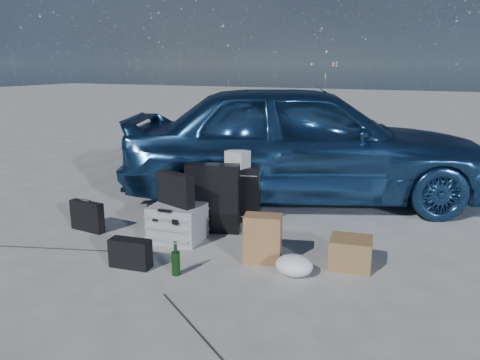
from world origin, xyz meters
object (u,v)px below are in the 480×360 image
pelican_case (178,223)px  cardboard_box (351,253)px  suitcase_right (237,194)px  duffel_bag (188,201)px  car (304,142)px  briefcase (87,216)px  green_bottle (176,259)px  suitcase_left (213,198)px

pelican_case → cardboard_box: (1.70, 0.07, -0.05)m
suitcase_right → duffel_bag: 0.63m
car → pelican_case: size_ratio=8.99×
pelican_case → briefcase: size_ratio=1.21×
briefcase → duffel_bag: 1.14m
pelican_case → suitcase_right: suitcase_right is taller
pelican_case → suitcase_right: (0.28, 0.80, 0.13)m
briefcase → green_bottle: size_ratio=1.47×
suitcase_left → briefcase: bearing=-173.0°
car → pelican_case: (-0.69, -1.91, -0.58)m
suitcase_left → suitcase_right: suitcase_left is taller
car → suitcase_left: size_ratio=6.23×
car → cardboard_box: (1.01, -1.84, -0.63)m
briefcase → green_bottle: bearing=-15.6°
car → cardboard_box: car is taller
car → briefcase: bearing=118.1°
car → suitcase_right: size_ratio=7.29×
pelican_case → green_bottle: size_ratio=1.78×
suitcase_right → duffel_bag: (-0.61, -0.05, -0.14)m
suitcase_left → cardboard_box: suitcase_left is taller
briefcase → cardboard_box: 2.72m
suitcase_left → green_bottle: suitcase_left is taller
suitcase_left → suitcase_right: bearing=60.7°
briefcase → suitcase_right: (1.29, 0.97, 0.15)m
suitcase_right → duffel_bag: size_ratio=0.93×
suitcase_left → duffel_bag: (-0.53, 0.37, -0.19)m
duffel_bag → briefcase: bearing=-114.4°
car → duffel_bag: 1.65m
briefcase → duffel_bag: size_ratio=0.62×
duffel_bag → cardboard_box: 2.14m
car → suitcase_right: 1.26m
pelican_case → duffel_bag: (-0.33, 0.75, -0.02)m
suitcase_right → cardboard_box: size_ratio=1.75×
briefcase → suitcase_right: bearing=41.5°
suitcase_right → green_bottle: 1.51m
suitcase_left → cardboard_box: 1.55m
pelican_case → briefcase: pelican_case is taller
cardboard_box → green_bottle: bearing=-149.3°
suitcase_left → duffel_bag: bearing=127.5°
suitcase_right → briefcase: bearing=-158.8°
green_bottle → suitcase_left: bearing=101.5°
briefcase → duffel_bag: bearing=58.2°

